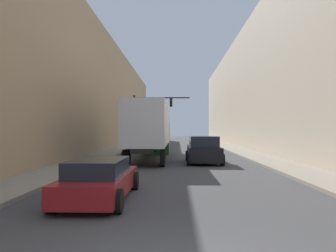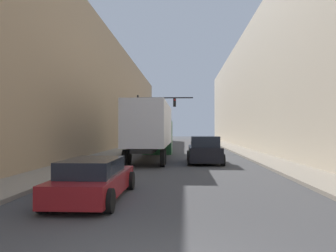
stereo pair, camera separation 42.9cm
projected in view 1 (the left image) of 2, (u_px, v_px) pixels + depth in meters
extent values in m
cube|color=gray|center=(235.00, 150.00, 34.08)|extent=(2.27, 80.00, 0.15)
cube|color=gray|center=(121.00, 149.00, 34.41)|extent=(2.27, 80.00, 0.15)
cube|color=beige|center=(275.00, 86.00, 34.04)|extent=(6.00, 80.00, 13.41)
cube|color=tan|center=(82.00, 93.00, 34.59)|extent=(6.00, 80.00, 12.12)
cube|color=silver|center=(149.00, 125.00, 22.75)|extent=(2.48, 10.13, 2.80)
cube|color=black|center=(149.00, 147.00, 22.73)|extent=(1.24, 10.13, 0.24)
cube|color=#1E512D|center=(155.00, 138.00, 29.11)|extent=(2.48, 2.62, 2.90)
cylinder|color=black|center=(125.00, 158.00, 18.90)|extent=(0.25, 1.00, 1.00)
cylinder|color=black|center=(162.00, 158.00, 18.84)|extent=(0.25, 1.00, 1.00)
cylinder|color=black|center=(128.00, 156.00, 20.10)|extent=(0.25, 1.00, 1.00)
cylinder|color=black|center=(163.00, 157.00, 20.04)|extent=(0.25, 1.00, 1.00)
cylinder|color=black|center=(143.00, 148.00, 29.13)|extent=(0.25, 1.00, 1.00)
cylinder|color=black|center=(168.00, 148.00, 29.07)|extent=(0.25, 1.00, 1.00)
cube|color=maroon|center=(100.00, 184.00, 10.12)|extent=(1.70, 4.68, 0.60)
cube|color=#1E232D|center=(99.00, 167.00, 9.89)|extent=(1.50, 2.57, 0.48)
cylinder|color=black|center=(87.00, 180.00, 11.78)|extent=(0.25, 0.64, 0.64)
cylinder|color=black|center=(135.00, 181.00, 11.73)|extent=(0.25, 0.64, 0.64)
cylinder|color=black|center=(51.00, 201.00, 8.40)|extent=(0.25, 0.64, 0.64)
cylinder|color=black|center=(117.00, 201.00, 8.35)|extent=(0.25, 0.64, 0.64)
cube|color=black|center=(203.00, 153.00, 21.12)|extent=(1.97, 4.52, 0.88)
cube|color=#1E232D|center=(204.00, 141.00, 20.90)|extent=(1.73, 2.48, 0.66)
cylinder|color=black|center=(187.00, 156.00, 22.70)|extent=(0.25, 0.70, 0.70)
cylinder|color=black|center=(216.00, 156.00, 22.65)|extent=(0.25, 0.70, 0.70)
cylinder|color=black|center=(189.00, 160.00, 19.48)|extent=(0.25, 0.70, 0.70)
cylinder|color=black|center=(222.00, 160.00, 19.43)|extent=(0.25, 0.70, 0.70)
cylinder|color=black|center=(134.00, 122.00, 35.25)|extent=(0.20, 0.20, 5.88)
cube|color=black|center=(162.00, 98.00, 35.19)|extent=(5.97, 0.12, 0.12)
cube|color=black|center=(153.00, 103.00, 35.22)|extent=(0.30, 0.24, 0.90)
sphere|color=red|center=(153.00, 102.00, 35.08)|extent=(0.18, 0.18, 0.18)
cube|color=black|center=(171.00, 103.00, 35.16)|extent=(0.30, 0.24, 0.90)
sphere|color=red|center=(171.00, 100.00, 35.03)|extent=(0.18, 0.18, 0.18)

